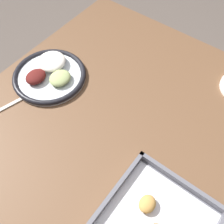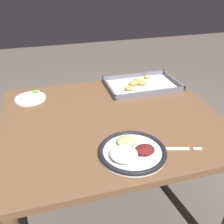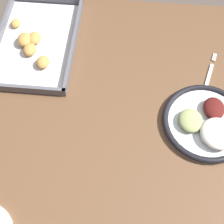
{
  "view_description": "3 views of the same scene",
  "coord_description": "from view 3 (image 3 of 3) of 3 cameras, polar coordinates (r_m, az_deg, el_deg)",
  "views": [
    {
      "loc": [
        0.39,
        0.3,
        1.49
      ],
      "look_at": [
        -0.0,
        0.0,
        0.76
      ],
      "focal_mm": 42.0,
      "sensor_mm": 36.0,
      "label": 1
    },
    {
      "loc": [
        -0.31,
        -1.08,
        1.41
      ],
      "look_at": [
        -0.0,
        0.0,
        0.76
      ],
      "focal_mm": 42.0,
      "sensor_mm": 36.0,
      "label": 2
    },
    {
      "loc": [
        -0.47,
        -0.04,
        1.61
      ],
      "look_at": [
        -0.0,
        0.0,
        0.76
      ],
      "focal_mm": 50.0,
      "sensor_mm": 36.0,
      "label": 3
    }
  ],
  "objects": [
    {
      "name": "dinner_plate",
      "position": [
        1.02,
        17.0,
        -2.06
      ],
      "size": [
        0.28,
        0.28,
        0.05
      ],
      "color": "silver",
      "rests_on": "dining_table"
    },
    {
      "name": "fork",
      "position": [
        1.13,
        17.18,
        5.87
      ],
      "size": [
        0.21,
        0.07,
        0.0
      ],
      "rotation": [
        0.0,
        0.0,
        -0.27
      ],
      "color": "silver",
      "rests_on": "dining_table"
    },
    {
      "name": "dining_table",
      "position": [
        1.1,
        0.01,
        -3.37
      ],
      "size": [
        1.08,
        0.93,
        0.73
      ],
      "color": "brown",
      "rests_on": "ground_plane"
    },
    {
      "name": "baking_tray",
      "position": [
        1.2,
        -13.8,
        12.28
      ],
      "size": [
        0.44,
        0.29,
        0.04
      ],
      "color": "#595960",
      "rests_on": "dining_table"
    },
    {
      "name": "ground_plane",
      "position": [
        1.68,
        0.0,
        -12.56
      ],
      "size": [
        8.0,
        8.0,
        0.0
      ],
      "primitive_type": "plane",
      "color": "#564C44"
    }
  ]
}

